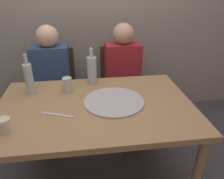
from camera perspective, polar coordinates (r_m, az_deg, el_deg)
name	(u,v)px	position (r m, az deg, el deg)	size (l,w,h in m)	color
back_wall	(86,4)	(2.55, -6.77, 21.27)	(6.00, 0.10, 2.60)	gray
dining_table	(96,114)	(1.58, -4.31, -6.55)	(1.37, 0.90, 0.76)	#99754C
pizza_tray	(114,101)	(1.55, 0.49, -3.10)	(0.43, 0.43, 0.01)	#ADADB2
wine_bottle	(92,70)	(1.80, -5.22, 5.17)	(0.08, 0.08, 0.30)	#B2BCC1
beer_bottle	(29,78)	(1.74, -20.95, 2.82)	(0.06, 0.06, 0.31)	#B2BCC1
tumbler_near	(67,85)	(1.71, -11.64, 1.20)	(0.07, 0.07, 0.12)	#B7C6BC
tumbler_far	(4,125)	(1.39, -26.35, -8.36)	(0.07, 0.07, 0.08)	beige
table_knife	(58,115)	(1.45, -14.04, -6.47)	(0.22, 0.02, 0.01)	#B7B7BC
chair_left	(55,86)	(2.42, -14.79, 0.83)	(0.44, 0.44, 0.90)	#472D1E
chair_right	(121,82)	(2.43, 2.44, 1.85)	(0.44, 0.44, 0.90)	#472D1E
guest_in_sweater	(52,81)	(2.23, -15.55, 2.11)	(0.36, 0.56, 1.17)	navy
guest_in_beanie	(124,77)	(2.24, 3.17, 3.21)	(0.36, 0.56, 1.17)	maroon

